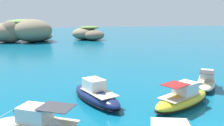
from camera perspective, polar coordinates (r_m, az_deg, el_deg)
The scene contains 5 objects.
islet_large at distance 90.82m, azimuth -21.00°, elevation 7.34°, with size 26.62×20.97×8.18m.
islet_small at distance 93.85m, azimuth -6.11°, elevation 7.03°, with size 15.31×17.04×5.45m.
motorboat_yellow at distance 24.34m, azimuth 16.99°, elevation -8.36°, with size 8.41×5.63×2.55m.
motorboat_cream at distance 31.86m, azimuth 22.14°, elevation -4.27°, with size 6.18×6.99×2.26m.
motorboat_navy at distance 24.50m, azimuth -4.01°, elevation -7.74°, with size 5.01×8.60×2.43m.
Camera 1 is at (-10.63, -13.53, 8.72)m, focal length 37.23 mm.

